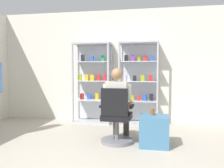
{
  "coord_description": "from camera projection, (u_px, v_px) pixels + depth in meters",
  "views": [
    {
      "loc": [
        0.96,
        -2.77,
        1.26
      ],
      "look_at": [
        0.14,
        1.54,
        1.0
      ],
      "focal_mm": 38.19,
      "sensor_mm": 36.0,
      "label": 1
    }
  ],
  "objects": [
    {
      "name": "seated_shopkeeper",
      "position": [
        118.0,
        101.0,
        4.19
      ],
      "size": [
        0.49,
        0.57,
        1.29
      ],
      "color": "#3F382D",
      "rests_on": "ground"
    },
    {
      "name": "storage_crate",
      "position": [
        154.0,
        131.0,
        3.93
      ],
      "size": [
        0.47,
        0.44,
        0.51
      ],
      "primitive_type": "cube",
      "color": "teal",
      "rests_on": "ground"
    },
    {
      "name": "back_wall",
      "position": [
        117.0,
        66.0,
        5.83
      ],
      "size": [
        6.0,
        0.1,
        2.7
      ],
      "primitive_type": "cube",
      "color": "silver",
      "rests_on": "ground"
    },
    {
      "name": "office_chair",
      "position": [
        116.0,
        121.0,
        4.05
      ],
      "size": [
        0.57,
        0.56,
        0.96
      ],
      "color": "slate",
      "rests_on": "ground"
    },
    {
      "name": "tea_glass",
      "position": [
        153.0,
        112.0,
        3.97
      ],
      "size": [
        0.06,
        0.06,
        0.11
      ],
      "primitive_type": "cylinder",
      "color": "brown",
      "rests_on": "storage_crate"
    },
    {
      "name": "display_cabinet_left",
      "position": [
        93.0,
        82.0,
        5.72
      ],
      "size": [
        0.9,
        0.45,
        1.9
      ],
      "color": "#B7B7BC",
      "rests_on": "ground"
    },
    {
      "name": "display_cabinet_right",
      "position": [
        139.0,
        83.0,
        5.52
      ],
      "size": [
        0.9,
        0.45,
        1.9
      ],
      "color": "#B7B7BC",
      "rests_on": "ground"
    }
  ]
}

